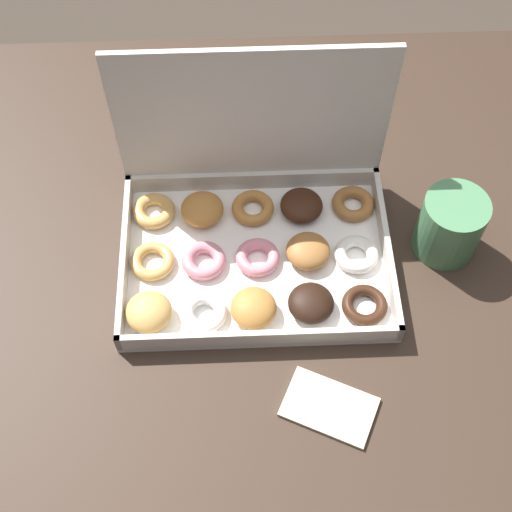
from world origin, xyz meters
name	(u,v)px	position (x,y,z in m)	size (l,w,h in m)	color
ground_plane	(253,424)	(0.00, 0.00, 0.00)	(8.00, 8.00, 0.00)	#42382D
dining_table	(251,289)	(0.00, 0.00, 0.65)	(1.00, 0.90, 0.77)	#38281E
donut_box	(254,226)	(0.00, 0.01, 0.81)	(0.38, 0.28, 0.27)	white
coffee_mug	(450,222)	(0.28, 0.00, 0.82)	(0.09, 0.09, 0.10)	#4C8456
paper_napkin	(329,407)	(0.09, -0.24, 0.77)	(0.13, 0.11, 0.01)	beige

